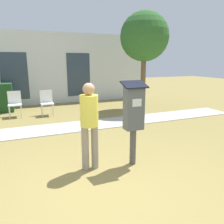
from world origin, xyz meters
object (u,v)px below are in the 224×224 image
object	(u,v)px
parking_meter	(134,113)
outdoor_chair_left	(15,102)
person_standing	(89,120)
outdoor_chair_middle	(47,101)

from	to	relation	value
parking_meter	outdoor_chair_left	xyz separation A→B (m)	(-2.15, 4.89, -0.49)
person_standing	outdoor_chair_left	size ratio (longest dim) A/B	1.76
outdoor_chair_left	outdoor_chair_middle	xyz separation A→B (m)	(1.07, -0.20, 0.00)
outdoor_chair_middle	parking_meter	bearing A→B (deg)	-62.89
parking_meter	outdoor_chair_middle	xyz separation A→B (m)	(-1.08, 4.69, -0.49)
person_standing	outdoor_chair_left	bearing A→B (deg)	131.61
person_standing	outdoor_chair_left	world-z (taller)	person_standing
person_standing	outdoor_chair_left	distance (m)	4.97
outdoor_chair_middle	person_standing	bearing A→B (deg)	-72.48
person_standing	parking_meter	bearing A→B (deg)	17.42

